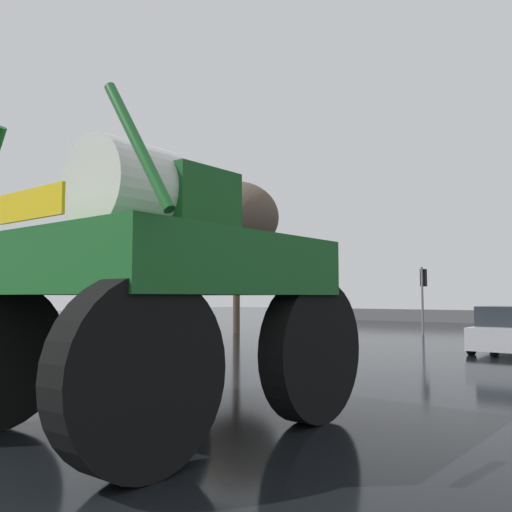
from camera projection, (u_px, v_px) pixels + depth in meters
name	position (u px, v px, depth m)	size (l,w,h in m)	color
ground_plane	(450.00, 353.00, 17.85)	(120.00, 120.00, 0.00)	black
oversize_sprayer	(157.00, 281.00, 7.80)	(4.38, 5.30, 4.13)	black
sedan_ahead	(510.00, 331.00, 17.78)	(1.89, 4.11, 1.52)	#B7B7BF
traffic_signal_near_left	(129.00, 265.00, 15.45)	(0.24, 0.54, 3.75)	slate
traffic_signal_far_left	(423.00, 285.00, 26.52)	(0.24, 0.55, 3.27)	slate
bare_tree_left	(237.00, 218.00, 28.15)	(4.35, 4.35, 7.76)	#473828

